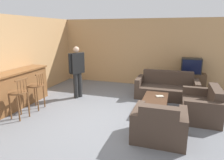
% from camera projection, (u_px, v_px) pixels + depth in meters
% --- Properties ---
extents(ground_plane, '(24.00, 24.00, 0.00)m').
position_uv_depth(ground_plane, '(106.00, 122.00, 4.86)').
color(ground_plane, slate).
extents(wall_back, '(9.40, 0.08, 2.60)m').
position_uv_depth(wall_back, '(137.00, 52.00, 7.96)').
color(wall_back, tan).
rests_on(wall_back, ground_plane).
extents(wall_left, '(0.08, 8.71, 2.60)m').
position_uv_depth(wall_left, '(33.00, 57.00, 6.72)').
color(wall_left, tan).
rests_on(wall_left, ground_plane).
extents(bar_counter, '(0.55, 2.83, 1.05)m').
position_uv_depth(bar_counter, '(8.00, 92.00, 5.42)').
color(bar_counter, brown).
rests_on(bar_counter, ground_plane).
extents(bar_chair_near, '(0.48, 0.48, 1.04)m').
position_uv_depth(bar_chair_near, '(18.00, 96.00, 4.93)').
color(bar_chair_near, brown).
rests_on(bar_chair_near, ground_plane).
extents(bar_chair_mid, '(0.45, 0.45, 1.04)m').
position_uv_depth(bar_chair_mid, '(36.00, 88.00, 5.53)').
color(bar_chair_mid, brown).
rests_on(bar_chair_mid, ground_plane).
extents(couch_far, '(1.95, 0.93, 0.84)m').
position_uv_depth(couch_far, '(167.00, 89.00, 6.56)').
color(couch_far, '#423328').
rests_on(couch_far, ground_plane).
extents(armchair_near, '(1.05, 0.88, 0.82)m').
position_uv_depth(armchair_near, '(159.00, 126.00, 4.02)').
color(armchair_near, '#423328').
rests_on(armchair_near, ground_plane).
extents(loveseat_right, '(0.86, 1.36, 0.81)m').
position_uv_depth(loveseat_right, '(202.00, 106.00, 5.07)').
color(loveseat_right, '#423328').
rests_on(loveseat_right, ground_plane).
extents(coffee_table, '(0.63, 1.07, 0.40)m').
position_uv_depth(coffee_table, '(155.00, 99.00, 5.41)').
color(coffee_table, '#472D1E').
rests_on(coffee_table, ground_plane).
extents(tv_unit, '(1.05, 0.45, 0.65)m').
position_uv_depth(tv_unit, '(190.00, 82.00, 7.26)').
color(tv_unit, '#513823').
rests_on(tv_unit, ground_plane).
extents(tv, '(0.69, 0.44, 0.55)m').
position_uv_depth(tv, '(191.00, 66.00, 7.11)').
color(tv, black).
rests_on(tv, tv_unit).
extents(book_on_table, '(0.23, 0.19, 0.02)m').
position_uv_depth(book_on_table, '(160.00, 96.00, 5.46)').
color(book_on_table, '#B7AD99').
rests_on(book_on_table, coffee_table).
extents(person_by_window, '(0.37, 0.57, 1.67)m').
position_uv_depth(person_by_window, '(77.00, 69.00, 6.41)').
color(person_by_window, black).
rests_on(person_by_window, ground_plane).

